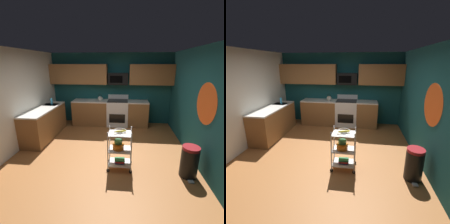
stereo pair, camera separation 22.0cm
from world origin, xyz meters
TOP-DOWN VIEW (x-y plane):
  - floor at (0.00, 0.00)m, footprint 4.40×4.80m
  - wall_back at (0.00, 2.43)m, footprint 4.52×0.06m
  - wall_left at (-2.23, 0.00)m, footprint 0.06×4.80m
  - wall_right at (2.23, 0.00)m, footprint 0.06×4.80m
  - wall_flower_decal at (2.20, -0.35)m, footprint 0.00×0.85m
  - counter_run at (-0.78, 1.59)m, footprint 3.58×2.49m
  - oven_range at (0.28, 2.10)m, footprint 0.76×0.65m
  - upper_cabinets at (-0.06, 2.23)m, footprint 4.40×0.33m
  - microwave at (0.28, 2.21)m, footprint 0.70×0.39m
  - rolling_cart at (0.49, -0.56)m, footprint 0.55×0.38m
  - fruit_bowl at (0.49, -0.56)m, footprint 0.27×0.27m
  - mixing_bowl_large at (0.45, -0.56)m, footprint 0.25×0.25m
  - mixing_bowl_small at (0.45, -0.52)m, footprint 0.18×0.18m
  - book_stack at (0.49, -0.56)m, footprint 0.23×0.19m
  - kettle at (-0.37, 2.10)m, footprint 0.21×0.18m
  - dish_soap_bottle at (-1.86, 1.34)m, footprint 0.06×0.06m
  - trash_can at (1.90, -0.70)m, footprint 0.34×0.42m

SIDE VIEW (x-z plane):
  - floor at x=0.00m, z-range -0.04..0.00m
  - book_stack at x=0.49m, z-range 0.13..0.21m
  - trash_can at x=1.90m, z-range 0.00..0.66m
  - rolling_cart at x=0.49m, z-range -0.01..0.91m
  - counter_run at x=-0.78m, z-range 0.00..0.92m
  - oven_range at x=0.28m, z-range -0.07..1.03m
  - mixing_bowl_large at x=0.45m, z-range 0.46..0.58m
  - mixing_bowl_small at x=0.45m, z-range 0.58..0.66m
  - fruit_bowl at x=0.49m, z-range 0.84..0.91m
  - kettle at x=-0.37m, z-range 0.86..1.13m
  - dish_soap_bottle at x=-1.86m, z-range 0.92..1.12m
  - wall_back at x=0.00m, z-range 0.00..2.60m
  - wall_left at x=-2.23m, z-range 0.00..2.60m
  - wall_right at x=2.23m, z-range 0.00..2.60m
  - wall_flower_decal at x=2.20m, z-range 1.03..1.87m
  - microwave at x=0.28m, z-range 1.50..1.90m
  - upper_cabinets at x=-0.06m, z-range 1.50..2.20m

